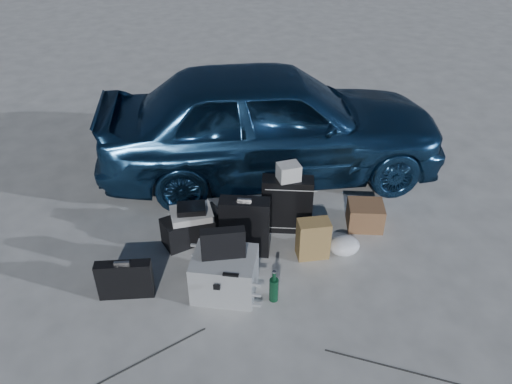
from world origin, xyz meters
TOP-DOWN VIEW (x-y plane):
  - ground at (0.00, 0.00)m, footprint 60.00×60.00m
  - car at (0.72, 2.10)m, footprint 4.41×2.37m
  - pelican_case at (-0.38, 0.17)m, footprint 0.71×0.66m
  - laptop_bag at (-0.38, 0.18)m, footprint 0.41×0.16m
  - briefcase at (-1.26, 0.38)m, footprint 0.51×0.22m
  - suitcase_left at (-0.04, 0.65)m, footprint 0.53×0.35m
  - suitcase_right at (0.49, 0.90)m, footprint 0.57×0.37m
  - white_carton at (0.49, 0.89)m, footprint 0.22×0.18m
  - duffel_bag at (-0.52, 1.01)m, footprint 0.66×0.40m
  - flat_box_white at (-0.52, 0.99)m, footprint 0.43×0.33m
  - flat_box_black at (-0.52, 1.00)m, footprint 0.32×0.25m
  - kraft_bag at (0.60, 0.40)m, footprint 0.34×0.23m
  - cardboard_box at (1.33, 0.69)m, footprint 0.47×0.44m
  - plastic_bag at (0.93, 0.34)m, footprint 0.34×0.29m
  - green_bottle at (0.02, -0.07)m, footprint 0.10×0.10m

SIDE VIEW (x-z plane):
  - ground at x=0.00m, z-range 0.00..0.00m
  - plastic_bag at x=0.93m, z-range 0.00..0.18m
  - cardboard_box at x=1.33m, z-range 0.00..0.28m
  - duffel_bag at x=-0.52m, z-range 0.00..0.31m
  - green_bottle at x=0.02m, z-range 0.00..0.34m
  - briefcase at x=-1.26m, z-range 0.00..0.39m
  - pelican_case at x=-0.38m, z-range 0.00..0.42m
  - kraft_bag at x=0.60m, z-range 0.00..0.42m
  - suitcase_right at x=0.49m, z-range 0.00..0.64m
  - suitcase_left at x=-0.04m, z-range 0.00..0.64m
  - flat_box_white at x=-0.52m, z-range 0.31..0.38m
  - flat_box_black at x=-0.52m, z-range 0.38..0.44m
  - laptop_bag at x=-0.38m, z-range 0.42..0.71m
  - car at x=0.72m, z-range 0.00..1.43m
  - white_carton at x=0.49m, z-range 0.64..0.82m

